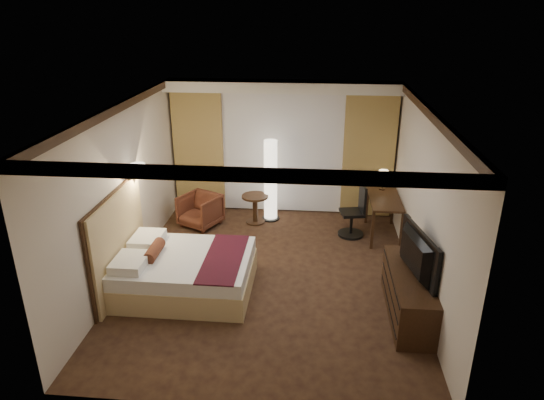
# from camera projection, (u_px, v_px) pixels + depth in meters

# --- Properties ---
(floor) EXTENTS (4.50, 5.50, 0.01)m
(floor) POSITION_uv_depth(u_px,v_px,m) (270.00, 276.00, 7.73)
(floor) COLOR black
(floor) RESTS_ON ground
(ceiling) EXTENTS (4.50, 5.50, 0.01)m
(ceiling) POSITION_uv_depth(u_px,v_px,m) (269.00, 107.00, 6.72)
(ceiling) COLOR white
(ceiling) RESTS_ON back_wall
(back_wall) EXTENTS (4.50, 0.02, 2.70)m
(back_wall) POSITION_uv_depth(u_px,v_px,m) (283.00, 147.00, 9.76)
(back_wall) COLOR beige
(back_wall) RESTS_ON floor
(left_wall) EXTENTS (0.02, 5.50, 2.70)m
(left_wall) POSITION_uv_depth(u_px,v_px,m) (124.00, 192.00, 7.42)
(left_wall) COLOR beige
(left_wall) RESTS_ON floor
(right_wall) EXTENTS (0.02, 5.50, 2.70)m
(right_wall) POSITION_uv_depth(u_px,v_px,m) (424.00, 203.00, 7.03)
(right_wall) COLOR beige
(right_wall) RESTS_ON floor
(crown_molding) EXTENTS (4.50, 5.50, 0.12)m
(crown_molding) POSITION_uv_depth(u_px,v_px,m) (269.00, 112.00, 6.74)
(crown_molding) COLOR black
(crown_molding) RESTS_ON ceiling
(soffit) EXTENTS (4.50, 0.50, 0.20)m
(soffit) POSITION_uv_depth(u_px,v_px,m) (283.00, 87.00, 9.06)
(soffit) COLOR white
(soffit) RESTS_ON ceiling
(curtain_sheer) EXTENTS (2.48, 0.04, 2.45)m
(curtain_sheer) POSITION_uv_depth(u_px,v_px,m) (283.00, 153.00, 9.73)
(curtain_sheer) COLOR silver
(curtain_sheer) RESTS_ON back_wall
(curtain_left_drape) EXTENTS (1.00, 0.14, 2.45)m
(curtain_left_drape) POSITION_uv_depth(u_px,v_px,m) (199.00, 152.00, 9.82)
(curtain_left_drape) COLOR #A28F4A
(curtain_left_drape) RESTS_ON back_wall
(curtain_right_drape) EXTENTS (1.00, 0.14, 2.45)m
(curtain_right_drape) POSITION_uv_depth(u_px,v_px,m) (368.00, 156.00, 9.52)
(curtain_right_drape) COLOR #A28F4A
(curtain_right_drape) RESTS_ON back_wall
(wall_sconce) EXTENTS (0.24, 0.24, 0.24)m
(wall_sconce) POSITION_uv_depth(u_px,v_px,m) (138.00, 171.00, 7.54)
(wall_sconce) COLOR white
(wall_sconce) RESTS_ON left_wall
(bed) EXTENTS (1.96, 1.53, 0.57)m
(bed) POSITION_uv_depth(u_px,v_px,m) (186.00, 273.00, 7.26)
(bed) COLOR white
(bed) RESTS_ON floor
(headboard) EXTENTS (0.12, 1.83, 1.50)m
(headboard) POSITION_uv_depth(u_px,v_px,m) (119.00, 242.00, 7.17)
(headboard) COLOR tan
(headboard) RESTS_ON floor
(armchair) EXTENTS (0.89, 0.87, 0.70)m
(armchair) POSITION_uv_depth(u_px,v_px,m) (200.00, 209.00, 9.38)
(armchair) COLOR #542819
(armchair) RESTS_ON floor
(side_table) EXTENTS (0.52, 0.52, 0.57)m
(side_table) POSITION_uv_depth(u_px,v_px,m) (255.00, 209.00, 9.53)
(side_table) COLOR black
(side_table) RESTS_ON floor
(floor_lamp) EXTENTS (0.35, 0.35, 1.65)m
(floor_lamp) POSITION_uv_depth(u_px,v_px,m) (271.00, 181.00, 9.48)
(floor_lamp) COLOR white
(floor_lamp) RESTS_ON floor
(desk) EXTENTS (0.55, 1.21, 0.75)m
(desk) POSITION_uv_depth(u_px,v_px,m) (383.00, 217.00, 8.96)
(desk) COLOR black
(desk) RESTS_ON floor
(desk_lamp) EXTENTS (0.18, 0.18, 0.34)m
(desk_lamp) POSITION_uv_depth(u_px,v_px,m) (383.00, 181.00, 9.17)
(desk_lamp) COLOR #FFD899
(desk_lamp) RESTS_ON desk
(office_chair) EXTENTS (0.56, 0.56, 0.99)m
(office_chair) POSITION_uv_depth(u_px,v_px,m) (352.00, 211.00, 8.92)
(office_chair) COLOR black
(office_chair) RESTS_ON floor
(dresser) EXTENTS (0.50, 1.66, 0.64)m
(dresser) POSITION_uv_depth(u_px,v_px,m) (408.00, 294.00, 6.66)
(dresser) COLOR black
(dresser) RESTS_ON floor
(television) EXTENTS (0.89, 1.28, 0.15)m
(television) POSITION_uv_depth(u_px,v_px,m) (411.00, 252.00, 6.42)
(television) COLOR black
(television) RESTS_ON dresser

